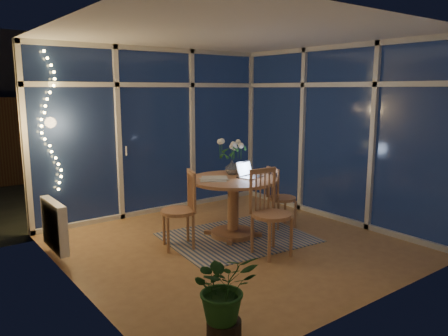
{
  "coord_description": "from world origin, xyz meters",
  "views": [
    {
      "loc": [
        -3.29,
        -4.19,
        1.97
      ],
      "look_at": [
        0.05,
        0.25,
        0.96
      ],
      "focal_mm": 35.0,
      "sensor_mm": 36.0,
      "label": 1
    }
  ],
  "objects_px": {
    "dining_table": "(233,207)",
    "chair_left": "(178,209)",
    "potted_plant": "(224,295)",
    "flower_vase": "(232,167)",
    "laptop": "(251,169)",
    "chair_front": "(272,213)",
    "chair_right": "(282,197)"
  },
  "relations": [
    {
      "from": "chair_right",
      "to": "potted_plant",
      "type": "bearing_deg",
      "value": 140.73
    },
    {
      "from": "chair_left",
      "to": "chair_front",
      "type": "distance_m",
      "value": 1.17
    },
    {
      "from": "flower_vase",
      "to": "potted_plant",
      "type": "bearing_deg",
      "value": -129.21
    },
    {
      "from": "flower_vase",
      "to": "chair_front",
      "type": "bearing_deg",
      "value": -101.21
    },
    {
      "from": "chair_left",
      "to": "chair_right",
      "type": "xyz_separation_m",
      "value": [
        1.62,
        -0.18,
        -0.05
      ]
    },
    {
      "from": "laptop",
      "to": "potted_plant",
      "type": "height_order",
      "value": "laptop"
    },
    {
      "from": "dining_table",
      "to": "chair_front",
      "type": "height_order",
      "value": "chair_front"
    },
    {
      "from": "flower_vase",
      "to": "potted_plant",
      "type": "xyz_separation_m",
      "value": [
        -1.74,
        -2.13,
        -0.52
      ]
    },
    {
      "from": "dining_table",
      "to": "potted_plant",
      "type": "xyz_separation_m",
      "value": [
        -1.59,
        -1.91,
        -0.02
      ]
    },
    {
      "from": "dining_table",
      "to": "chair_left",
      "type": "bearing_deg",
      "value": 174.8
    },
    {
      "from": "chair_left",
      "to": "dining_table",
      "type": "bearing_deg",
      "value": 104.52
    },
    {
      "from": "chair_left",
      "to": "chair_front",
      "type": "xyz_separation_m",
      "value": [
        0.76,
        -0.89,
        0.03
      ]
    },
    {
      "from": "flower_vase",
      "to": "potted_plant",
      "type": "relative_size",
      "value": 0.28
    },
    {
      "from": "potted_plant",
      "to": "chair_right",
      "type": "bearing_deg",
      "value": 36.98
    },
    {
      "from": "chair_front",
      "to": "flower_vase",
      "type": "xyz_separation_m",
      "value": [
        0.21,
        1.04,
        0.38
      ]
    },
    {
      "from": "chair_front",
      "to": "laptop",
      "type": "xyz_separation_m",
      "value": [
        0.28,
        0.72,
        0.39
      ]
    },
    {
      "from": "chair_front",
      "to": "chair_left",
      "type": "bearing_deg",
      "value": 134.62
    },
    {
      "from": "laptop",
      "to": "potted_plant",
      "type": "distance_m",
      "value": 2.62
    },
    {
      "from": "dining_table",
      "to": "chair_left",
      "type": "distance_m",
      "value": 0.82
    },
    {
      "from": "chair_front",
      "to": "chair_right",
      "type": "bearing_deg",
      "value": 43.55
    },
    {
      "from": "laptop",
      "to": "chair_front",
      "type": "bearing_deg",
      "value": -126.22
    },
    {
      "from": "chair_left",
      "to": "potted_plant",
      "type": "relative_size",
      "value": 1.3
    },
    {
      "from": "chair_left",
      "to": "potted_plant",
      "type": "height_order",
      "value": "chair_left"
    },
    {
      "from": "chair_left",
      "to": "flower_vase",
      "type": "xyz_separation_m",
      "value": [
        0.96,
        0.15,
        0.41
      ]
    },
    {
      "from": "dining_table",
      "to": "flower_vase",
      "type": "relative_size",
      "value": 5.58
    },
    {
      "from": "chair_left",
      "to": "laptop",
      "type": "xyz_separation_m",
      "value": [
        1.04,
        -0.17,
        0.42
      ]
    },
    {
      "from": "chair_left",
      "to": "flower_vase",
      "type": "bearing_deg",
      "value": 118.35
    },
    {
      "from": "chair_right",
      "to": "dining_table",
      "type": "bearing_deg",
      "value": 96.37
    },
    {
      "from": "laptop",
      "to": "flower_vase",
      "type": "distance_m",
      "value": 0.33
    },
    {
      "from": "chair_front",
      "to": "potted_plant",
      "type": "relative_size",
      "value": 1.38
    },
    {
      "from": "dining_table",
      "to": "chair_left",
      "type": "height_order",
      "value": "chair_left"
    },
    {
      "from": "flower_vase",
      "to": "chair_right",
      "type": "bearing_deg",
      "value": -26.25
    }
  ]
}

